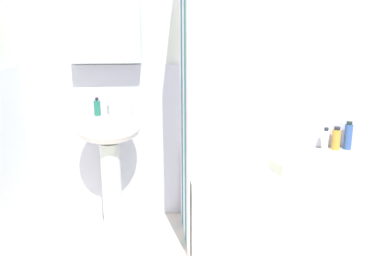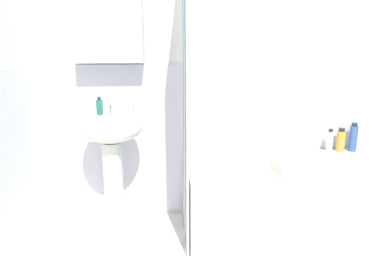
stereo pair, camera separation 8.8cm
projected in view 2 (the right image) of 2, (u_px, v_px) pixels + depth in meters
name	position (u px, v px, depth m)	size (l,w,h in m)	color
wall_back_tiled	(226.00, 72.00, 2.80)	(3.60, 0.18, 2.40)	silver
sink	(111.00, 147.00, 2.64)	(0.44, 0.34, 0.87)	silver
faucet	(111.00, 104.00, 2.65)	(0.03, 0.12, 0.12)	silver
soap_dispenser	(100.00, 107.00, 2.58)	(0.04, 0.04, 0.13)	#22715B
toothbrush_cup	(129.00, 108.00, 2.62)	(0.07, 0.07, 0.08)	silver
bathtub	(285.00, 198.00, 2.69)	(1.41, 0.64, 0.52)	white
shower_curtain	(185.00, 99.00, 2.46)	(0.01, 0.64, 2.00)	white
body_wash_bottle	(353.00, 138.00, 2.89)	(0.06, 0.06, 0.23)	#3658A5
shampoo_bottle	(341.00, 140.00, 2.89)	(0.07, 0.07, 0.19)	gold
lotion_bottle	(330.00, 141.00, 2.88)	(0.05, 0.05, 0.18)	white
towel_folded	(299.00, 166.00, 2.46)	(0.33, 0.20, 0.08)	beige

